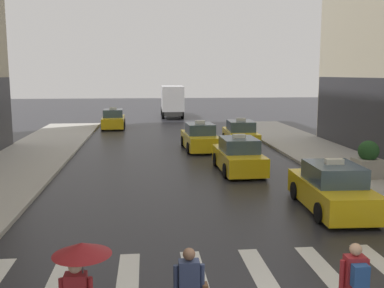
{
  "coord_description": "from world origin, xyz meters",
  "views": [
    {
      "loc": [
        -1.84,
        -6.85,
        4.62
      ],
      "look_at": [
        -0.33,
        8.0,
        2.3
      ],
      "focal_mm": 42.39,
      "sensor_mm": 36.0,
      "label": 1
    }
  ],
  "objects": [
    {
      "name": "pedestrian_with_backpack",
      "position": [
        1.82,
        0.43,
        0.97
      ],
      "size": [
        0.55,
        0.43,
        1.65
      ],
      "color": "black",
      "rests_on": "ground"
    },
    {
      "name": "crosswalk_markings",
      "position": [
        -0.0,
        3.0,
        0.0
      ],
      "size": [
        11.3,
        2.8,
        0.01
      ],
      "color": "silver",
      "rests_on": "ground"
    },
    {
      "name": "pedestrian_with_umbrella",
      "position": [
        -2.95,
        0.23,
        1.52
      ],
      "size": [
        0.96,
        0.96,
        1.94
      ],
      "color": "#473D33",
      "rests_on": "ground"
    },
    {
      "name": "planter_mid_block",
      "position": [
        7.77,
        11.69,
        0.87
      ],
      "size": [
        1.1,
        1.1,
        1.6
      ],
      "color": "#A8A399",
      "rests_on": "curb_right"
    },
    {
      "name": "taxi_second",
      "position": [
        2.51,
        14.04,
        0.72
      ],
      "size": [
        1.98,
        4.56,
        1.8
      ],
      "color": "yellow",
      "rests_on": "ground"
    },
    {
      "name": "box_truck",
      "position": [
        0.92,
        41.38,
        1.85
      ],
      "size": [
        2.37,
        7.57,
        3.35
      ],
      "color": "#2D2D2D",
      "rests_on": "ground"
    },
    {
      "name": "taxi_third",
      "position": [
        1.41,
        20.47,
        0.72
      ],
      "size": [
        2.09,
        4.61,
        1.8
      ],
      "color": "yellow",
      "rests_on": "ground"
    },
    {
      "name": "taxi_lead",
      "position": [
        4.42,
        7.57,
        0.72
      ],
      "size": [
        2.06,
        4.6,
        1.8
      ],
      "color": "yellow",
      "rests_on": "ground"
    },
    {
      "name": "taxi_fifth",
      "position": [
        -4.64,
        32.19,
        0.72
      ],
      "size": [
        2.01,
        4.58,
        1.8
      ],
      "color": "yellow",
      "rests_on": "ground"
    },
    {
      "name": "pedestrian_with_handbag",
      "position": [
        -1.13,
        0.55,
        0.93
      ],
      "size": [
        0.6,
        0.24,
        1.65
      ],
      "color": "#473D33",
      "rests_on": "ground"
    },
    {
      "name": "taxi_fourth",
      "position": [
        4.22,
        21.74,
        0.72
      ],
      "size": [
        2.06,
        4.6,
        1.8
      ],
      "color": "yellow",
      "rests_on": "ground"
    }
  ]
}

